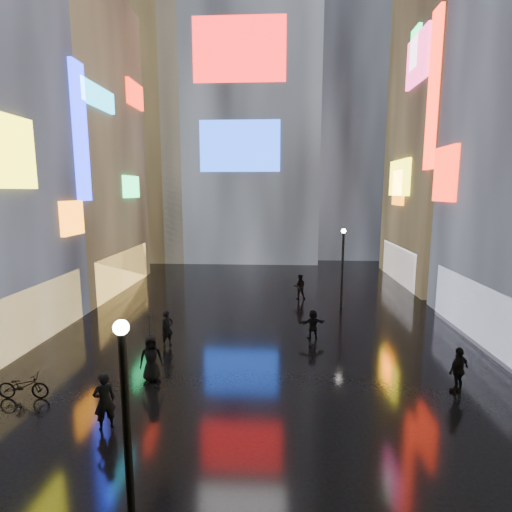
# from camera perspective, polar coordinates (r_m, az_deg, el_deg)

# --- Properties ---
(ground) EXTENTS (140.00, 140.00, 0.00)m
(ground) POSITION_cam_1_polar(r_m,az_deg,el_deg) (24.99, 1.03, -8.39)
(ground) COLOR black
(ground) RESTS_ON ground
(building_left_far) EXTENTS (10.28, 12.00, 22.00)m
(building_left_far) POSITION_cam_1_polar(r_m,az_deg,el_deg) (34.41, -27.03, 13.96)
(building_left_far) COLOR black
(building_left_far) RESTS_ON ground
(building_right_far) EXTENTS (10.28, 12.00, 28.00)m
(building_right_far) POSITION_cam_1_polar(r_m,az_deg,el_deg) (37.56, 28.33, 18.00)
(building_right_far) COLOR black
(building_right_far) RESTS_ON ground
(tower_main) EXTENTS (16.00, 14.20, 42.00)m
(tower_main) POSITION_cam_1_polar(r_m,az_deg,el_deg) (49.78, -1.55, 24.91)
(tower_main) COLOR black
(tower_main) RESTS_ON ground
(tower_flank_right) EXTENTS (12.00, 12.00, 34.00)m
(tower_flank_right) POSITION_cam_1_polar(r_m,az_deg,el_deg) (51.33, 13.00, 19.62)
(tower_flank_right) COLOR black
(tower_flank_right) RESTS_ON ground
(tower_flank_left) EXTENTS (10.00, 10.00, 26.00)m
(tower_flank_left) POSITION_cam_1_polar(r_m,az_deg,el_deg) (48.46, -15.27, 15.37)
(tower_flank_left) COLOR black
(tower_flank_left) RESTS_ON ground
(lamp_near) EXTENTS (0.30, 0.30, 5.20)m
(lamp_near) POSITION_cam_1_polar(r_m,az_deg,el_deg) (8.91, -17.96, -22.59)
(lamp_near) COLOR black
(lamp_near) RESTS_ON ground
(lamp_far) EXTENTS (0.30, 0.30, 5.20)m
(lamp_far) POSITION_cam_1_polar(r_m,az_deg,el_deg) (26.52, 12.26, -1.02)
(lamp_far) COLOR black
(lamp_far) RESTS_ON ground
(pedestrian_3) EXTENTS (1.11, 0.93, 1.78)m
(pedestrian_3) POSITION_cam_1_polar(r_m,az_deg,el_deg) (17.48, 26.96, -14.30)
(pedestrian_3) COLOR black
(pedestrian_3) RESTS_ON ground
(pedestrian_4) EXTENTS (1.06, 0.86, 1.87)m
(pedestrian_4) POSITION_cam_1_polar(r_m,az_deg,el_deg) (17.08, -14.75, -13.96)
(pedestrian_4) COLOR black
(pedestrian_4) RESTS_ON ground
(pedestrian_5) EXTENTS (1.48, 0.79, 1.52)m
(pedestrian_5) POSITION_cam_1_polar(r_m,az_deg,el_deg) (21.16, 8.12, -9.63)
(pedestrian_5) COLOR black
(pedestrian_5) RESTS_ON ground
(pedestrian_6) EXTENTS (0.76, 0.77, 1.79)m
(pedestrian_6) POSITION_cam_1_polar(r_m,az_deg,el_deg) (20.46, -12.57, -10.04)
(pedestrian_6) COLOR black
(pedestrian_6) RESTS_ON ground
(pedestrian_7) EXTENTS (0.88, 0.70, 1.76)m
(pedestrian_7) POSITION_cam_1_polar(r_m,az_deg,el_deg) (28.54, 6.26, -4.38)
(pedestrian_7) COLOR black
(pedestrian_7) RESTS_ON ground
(umbrella_2) EXTENTS (1.00, 1.02, 0.86)m
(umbrella_2) POSITION_cam_1_polar(r_m,az_deg,el_deg) (16.60, -14.94, -9.63)
(umbrella_2) COLOR black
(umbrella_2) RESTS_ON pedestrian_4
(bicycle) EXTENTS (1.90, 0.74, 0.98)m
(bicycle) POSITION_cam_1_polar(r_m,az_deg,el_deg) (17.67, -30.30, -15.72)
(bicycle) COLOR black
(bicycle) RESTS_ON ground
(pedestrian_8) EXTENTS (0.83, 0.78, 1.90)m
(pedestrian_8) POSITION_cam_1_polar(r_m,az_deg,el_deg) (14.40, -20.84, -18.81)
(pedestrian_8) COLOR black
(pedestrian_8) RESTS_ON ground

